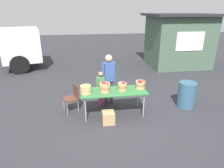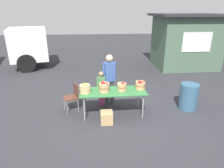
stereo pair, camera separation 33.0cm
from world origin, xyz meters
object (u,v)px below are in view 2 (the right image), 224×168
apple_basket_red_2 (140,85)px  vendor_adult (109,76)px  market_table (113,92)px  apple_basket_red_0 (104,87)px  child_customer (101,86)px  folding_chair (73,95)px  apple_basket_green_0 (85,89)px  produce_crate (107,117)px  trash_barrel (188,96)px  apple_basket_red_1 (122,87)px

apple_basket_red_2 → vendor_adult: vendor_adult is taller
market_table → apple_basket_red_0: apple_basket_red_0 is taller
child_customer → folding_chair: 0.94m
market_table → apple_basket_green_0: apple_basket_green_0 is taller
folding_chair → produce_crate: size_ratio=2.60×
trash_barrel → apple_basket_green_0: bearing=-176.6°
apple_basket_red_1 → vendor_adult: bearing=114.4°
apple_basket_red_1 → child_customer: (-0.57, 0.59, -0.19)m
apple_basket_red_1 → apple_basket_red_2: bearing=6.1°
apple_basket_green_0 → child_customer: (0.48, 0.65, -0.19)m
apple_basket_red_2 → vendor_adult: 1.06m
folding_chair → apple_basket_green_0: bearing=24.3°
vendor_adult → trash_barrel: (2.43, -0.54, -0.57)m
vendor_adult → trash_barrel: size_ratio=2.02×
vendor_adult → apple_basket_green_0: bearing=34.1°
apple_basket_red_0 → apple_basket_red_2: bearing=5.5°
folding_chair → produce_crate: folding_chair is taller
child_customer → folding_chair: size_ratio=1.34×
apple_basket_red_1 → apple_basket_red_2: size_ratio=0.94×
apple_basket_red_0 → apple_basket_red_2: apple_basket_red_0 is taller
apple_basket_red_1 → apple_basket_red_2: (0.56, 0.06, 0.01)m
apple_basket_red_2 → child_customer: size_ratio=0.26×
apple_basket_green_0 → produce_crate: (0.57, -0.43, -0.71)m
child_customer → trash_barrel: child_customer is taller
market_table → apple_basket_red_2: bearing=5.1°
apple_basket_green_0 → apple_basket_red_1: 1.05m
apple_basket_red_2 → apple_basket_green_0: bearing=-175.8°
apple_basket_red_0 → trash_barrel: apple_basket_red_0 is taller
child_customer → apple_basket_red_2: bearing=134.9°
apple_basket_red_1 → produce_crate: 0.98m
folding_chair → trash_barrel: (3.58, -0.21, -0.10)m
market_table → apple_basket_green_0: size_ratio=5.84×
apple_basket_red_0 → child_customer: child_customer is taller
apple_basket_red_2 → folding_chair: (-2.01, 0.28, -0.37)m
market_table → folding_chair: 1.26m
apple_basket_red_2 → trash_barrel: (1.57, 0.07, -0.47)m
apple_basket_red_2 → trash_barrel: apple_basket_red_2 is taller
child_customer → folding_chair: bearing=-4.4°
folding_chair → apple_basket_red_2: bearing=61.1°
trash_barrel → child_customer: bearing=170.4°
market_table → apple_basket_red_1: 0.31m
apple_basket_green_0 → trash_barrel: size_ratio=0.40×
child_customer → apple_basket_red_1: bearing=114.2°
apple_basket_green_0 → apple_basket_red_2: 1.61m
produce_crate → apple_basket_red_2: bearing=27.8°
apple_basket_red_0 → child_customer: bearing=94.9°
market_table → apple_basket_red_1: bearing=3.1°
apple_basket_red_0 → apple_basket_green_0: bearing=-178.6°
apple_basket_red_1 → trash_barrel: (2.12, 0.13, -0.46)m
apple_basket_green_0 → vendor_adult: vendor_adult is taller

